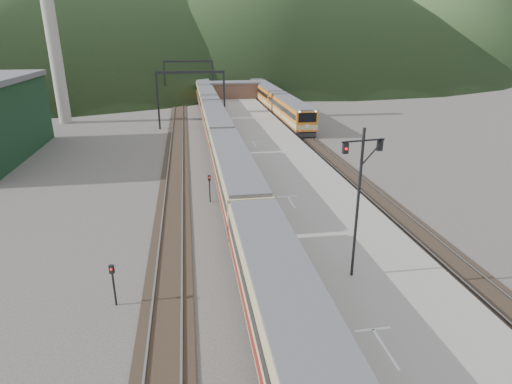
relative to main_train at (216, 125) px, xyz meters
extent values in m
cube|color=black|center=(0.00, -6.43, -1.94)|extent=(2.60, 200.00, 0.12)
cube|color=slate|center=(-0.72, -6.43, -1.84)|extent=(0.10, 200.00, 0.14)
cube|color=slate|center=(0.72, -6.43, -1.84)|extent=(0.10, 200.00, 0.14)
cube|color=black|center=(-5.00, -6.43, -1.94)|extent=(2.60, 200.00, 0.12)
cube|color=slate|center=(-5.72, -6.43, -1.84)|extent=(0.10, 200.00, 0.14)
cube|color=slate|center=(-4.28, -6.43, -1.84)|extent=(0.10, 200.00, 0.14)
cube|color=black|center=(11.50, -6.43, -1.94)|extent=(2.60, 200.00, 0.12)
cube|color=slate|center=(10.78, -6.43, -1.84)|extent=(0.10, 200.00, 0.14)
cube|color=slate|center=(12.22, -6.43, -1.84)|extent=(0.10, 200.00, 0.14)
cube|color=gray|center=(5.60, -8.43, -1.50)|extent=(8.00, 100.00, 1.00)
cube|color=black|center=(-7.50, 8.57, 2.00)|extent=(0.25, 0.25, 8.00)
cube|color=black|center=(1.80, 8.57, 2.00)|extent=(0.25, 0.25, 8.00)
cube|color=black|center=(-2.85, 8.57, 5.80)|extent=(9.30, 0.22, 0.35)
cube|color=black|center=(-7.50, 33.57, 2.00)|extent=(0.25, 0.25, 8.00)
cube|color=black|center=(1.80, 33.57, 2.00)|extent=(0.25, 0.25, 8.00)
cube|color=black|center=(-2.85, 33.57, 5.80)|extent=(9.30, 0.22, 0.35)
cylinder|color=#9E998E|center=(-22.00, 15.57, 13.00)|extent=(1.80, 1.80, 30.00)
cube|color=brown|center=(5.60, 31.57, 0.40)|extent=(9.00, 4.00, 2.80)
cube|color=slate|center=(5.60, 31.57, 1.95)|extent=(9.40, 4.40, 0.30)
cone|color=#344E25|center=(110.00, 163.57, 23.00)|extent=(160.00, 160.00, 50.00)
cube|color=#CAB97A|center=(0.00, -40.05, 0.00)|extent=(2.90, 19.52, 3.54)
cube|color=#CAB97A|center=(0.00, -20.02, 0.00)|extent=(2.90, 19.52, 3.54)
cube|color=#CAB97A|center=(0.00, 0.00, 0.00)|extent=(2.90, 19.52, 3.54)
cube|color=#CAB97A|center=(0.00, 20.02, 0.00)|extent=(2.90, 19.52, 3.54)
cube|color=#CAB97A|center=(0.00, 40.05, 0.00)|extent=(2.90, 19.52, 3.54)
cube|color=orange|center=(11.50, 8.71, -0.03)|extent=(2.86, 19.21, 3.49)
cube|color=orange|center=(11.50, 28.42, -0.03)|extent=(2.86, 19.21, 3.49)
cube|color=orange|center=(11.50, 48.13, -0.03)|extent=(2.86, 19.21, 3.49)
cylinder|color=black|center=(4.49, -34.92, 2.87)|extent=(0.14, 0.14, 7.75)
cube|color=black|center=(4.49, -34.92, 6.14)|extent=(2.19, 0.38, 0.07)
cube|color=black|center=(3.60, -35.05, 5.84)|extent=(0.27, 0.21, 0.50)
cube|color=black|center=(5.38, -34.80, 5.84)|extent=(0.27, 0.21, 0.50)
cylinder|color=black|center=(-2.06, -20.88, -1.00)|extent=(0.10, 0.10, 2.00)
cube|color=black|center=(-2.06, -20.88, 0.05)|extent=(0.23, 0.17, 0.45)
cylinder|color=black|center=(-7.53, -34.22, -1.00)|extent=(0.10, 0.10, 2.00)
cube|color=black|center=(-7.53, -34.22, 0.05)|extent=(0.26, 0.22, 0.45)
camera|label=1|loc=(-3.46, -53.23, 10.77)|focal=30.00mm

